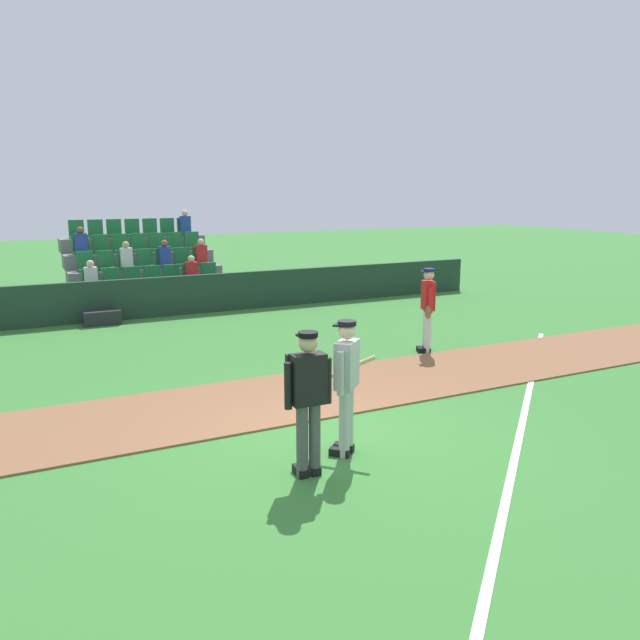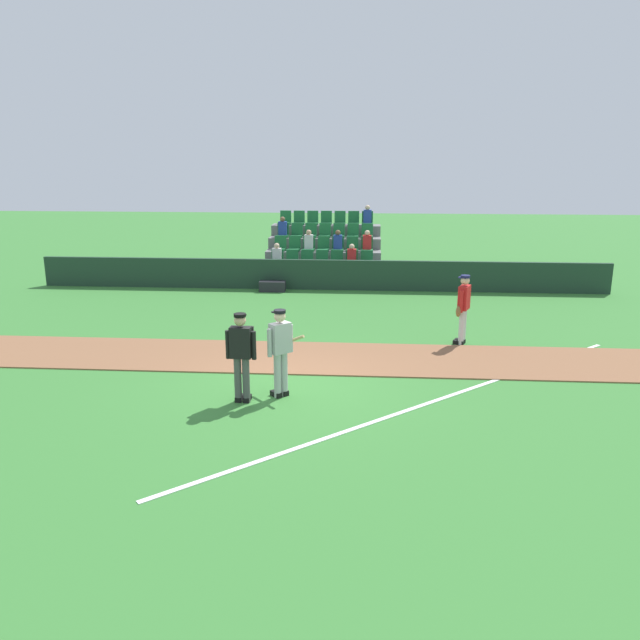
# 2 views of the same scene
# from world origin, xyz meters

# --- Properties ---
(ground_plane) EXTENTS (80.00, 80.00, 0.00)m
(ground_plane) POSITION_xyz_m (0.00, 0.00, 0.00)
(ground_plane) COLOR #387A33
(infield_dirt_path) EXTENTS (28.00, 2.41, 0.03)m
(infield_dirt_path) POSITION_xyz_m (0.00, 1.96, 0.01)
(infield_dirt_path) COLOR brown
(infield_dirt_path) RESTS_ON ground
(foul_line_chalk) EXTENTS (9.00, 8.08, 0.01)m
(foul_line_chalk) POSITION_xyz_m (3.00, -0.50, 0.01)
(foul_line_chalk) COLOR white
(foul_line_chalk) RESTS_ON ground
(dugout_fence) EXTENTS (20.00, 0.16, 1.06)m
(dugout_fence) POSITION_xyz_m (0.00, 9.71, 0.53)
(dugout_fence) COLOR #1E3828
(dugout_fence) RESTS_ON ground
(stadium_bleachers) EXTENTS (4.45, 3.80, 2.70)m
(stadium_bleachers) POSITION_xyz_m (0.00, 12.00, 0.74)
(stadium_bleachers) COLOR slate
(stadium_bleachers) RESTS_ON ground
(batter_grey_jersey) EXTENTS (0.72, 0.68, 1.76)m
(batter_grey_jersey) POSITION_xyz_m (-0.02, -0.46, 0.97)
(batter_grey_jersey) COLOR #B2B2B2
(batter_grey_jersey) RESTS_ON ground
(umpire_home_plate) EXTENTS (0.59, 0.32, 1.76)m
(umpire_home_plate) POSITION_xyz_m (-0.72, -0.79, 1.00)
(umpire_home_plate) COLOR #4C4C4C
(umpire_home_plate) RESTS_ON ground
(runner_red_jersey) EXTENTS (0.43, 0.62, 1.76)m
(runner_red_jersey) POSITION_xyz_m (4.04, 3.37, 0.96)
(runner_red_jersey) COLOR silver
(runner_red_jersey) RESTS_ON ground
(equipment_bag) EXTENTS (0.90, 0.36, 0.36)m
(equipment_bag) POSITION_xyz_m (-1.63, 9.26, 0.18)
(equipment_bag) COLOR #232328
(equipment_bag) RESTS_ON ground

